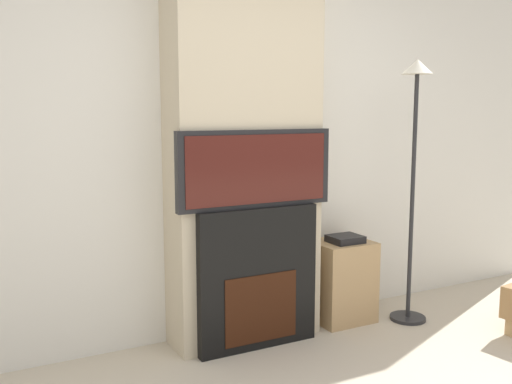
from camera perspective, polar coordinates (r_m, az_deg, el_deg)
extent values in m
cube|color=silver|center=(3.86, -2.54, 5.70)|extent=(6.00, 0.06, 2.70)
cube|color=beige|center=(3.68, -1.22, 5.58)|extent=(0.99, 0.34, 2.70)
cube|color=black|center=(3.68, 0.00, -8.55)|extent=(0.82, 0.14, 0.91)
cube|color=#33160A|center=(3.68, 0.54, -11.57)|extent=(0.51, 0.01, 0.44)
cube|color=black|center=(3.54, 0.00, 2.33)|extent=(1.05, 0.06, 0.49)
cube|color=#471914|center=(3.52, 0.25, 2.28)|extent=(0.96, 0.01, 0.43)
cylinder|color=#262628|center=(4.41, 14.92, -12.06)|extent=(0.26, 0.26, 0.03)
cylinder|color=#262628|center=(4.19, 15.36, -0.66)|extent=(0.03, 0.03, 1.74)
cone|color=silver|center=(4.15, 15.85, 11.97)|extent=(0.21, 0.21, 0.10)
cube|color=tan|center=(4.22, 8.52, -8.78)|extent=(0.41, 0.36, 0.58)
cube|color=black|center=(4.11, 8.91, -4.66)|extent=(0.23, 0.20, 0.05)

